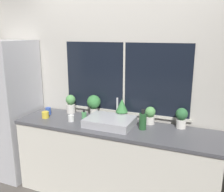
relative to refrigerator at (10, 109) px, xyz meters
The scene contains 15 objects.
wall_back 1.63m from the refrigerator, 13.65° to the left, with size 8.00×0.09×2.70m.
wall_left 1.41m from the refrigerator, 115.89° to the left, with size 0.06×7.00×2.70m.
counter 1.60m from the refrigerator, ahead, with size 2.35×0.62×0.91m.
refrigerator is the anchor object (origin of this frame).
sink 1.48m from the refrigerator, ahead, with size 0.54×0.46×0.27m.
potted_plant_far_left 0.86m from the refrigerator, 15.75° to the left, with size 0.13×0.13×0.25m.
potted_plant_left 1.20m from the refrigerator, 11.29° to the left, with size 0.17×0.17×0.27m.
potted_plant_center 1.57m from the refrigerator, ahead, with size 0.15×0.15×0.26m.
potted_plant_right 1.91m from the refrigerator, ahead, with size 0.12×0.12×0.21m.
potted_plant_far_right 2.26m from the refrigerator, ahead, with size 0.13×0.13×0.23m.
soap_bottle 1.15m from the refrigerator, ahead, with size 0.06×0.06×0.15m.
bottle_tall 1.86m from the refrigerator, ahead, with size 0.08×0.08×0.23m.
mug_yellow 0.64m from the refrigerator, ahead, with size 0.09×0.09×0.08m.
mug_white 1.00m from the refrigerator, ahead, with size 0.07×0.07×0.08m.
mug_blue 0.59m from the refrigerator, ahead, with size 0.07×0.07×0.09m.
Camera 1 is at (1.00, -2.19, 1.94)m, focal length 40.00 mm.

